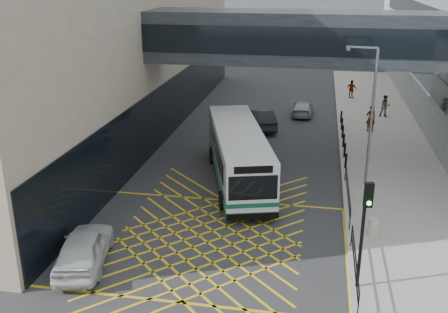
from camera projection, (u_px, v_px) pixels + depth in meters
The scene contains 17 objects.
ground at pixel (208, 242), 23.01m from camera, with size 120.00×120.00×0.00m, color #333335.
building_whsmith at pixel (11, 17), 38.17m from camera, with size 24.17×42.00×16.00m.
skybridge at pixel (298, 37), 31.07m from camera, with size 20.00×4.10×3.00m.
pavement at pixel (384, 146), 35.34m from camera, with size 6.00×54.00×0.16m, color #A29D94.
box_junction at pixel (208, 242), 23.01m from camera, with size 12.00×9.00×0.01m.
bus at pixel (238, 154), 29.13m from camera, with size 5.42×11.20×3.07m.
car_white at pixel (84, 248), 21.03m from camera, with size 1.98×4.85×1.54m, color silver.
car_dark at pixel (261, 119), 39.20m from camera, with size 1.86×4.75×1.49m, color black.
car_silver at pixel (303, 108), 42.84m from camera, with size 1.67×3.96×1.23m, color #9FA2A8.
traffic_light at pixel (365, 221), 18.52m from camera, with size 0.34×0.51×4.26m.
street_lamp at pixel (369, 109), 27.41m from camera, with size 1.70×0.40×7.47m.
litter_bin at pixel (373, 227), 23.18m from camera, with size 0.46×0.46×0.80m, color #ADA89E.
kerb_railings at pixel (351, 218), 23.31m from camera, with size 0.05×12.54×1.00m.
bollards at pixel (343, 136), 35.63m from camera, with size 0.14×10.14×0.90m.
pedestrian_a at pixel (371, 119), 37.94m from camera, with size 0.75×0.54×1.89m, color gray.
pedestrian_b at pixel (385, 106), 41.60m from camera, with size 0.85×0.50×1.75m, color gray.
pedestrian_c at pixel (352, 89), 47.77m from camera, with size 0.97×0.46×1.63m, color gray.
Camera 1 is at (4.38, -19.91, 11.33)m, focal length 42.00 mm.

